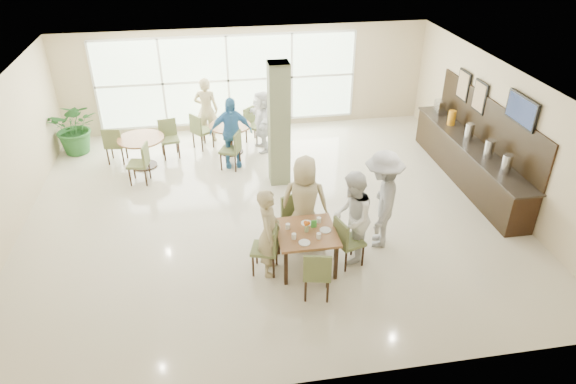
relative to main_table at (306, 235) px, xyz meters
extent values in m
plane|color=beige|center=(-0.39, 2.00, -0.67)|extent=(10.00, 10.00, 0.00)
plane|color=white|center=(-0.39, 2.00, 2.13)|extent=(10.00, 10.00, 0.00)
plane|color=beige|center=(-0.39, 6.50, 0.73)|extent=(10.00, 0.00, 10.00)
plane|color=beige|center=(-0.39, -2.50, 0.73)|extent=(10.00, 0.00, 10.00)
plane|color=beige|center=(-5.39, 2.00, 0.73)|extent=(0.00, 9.00, 9.00)
plane|color=beige|center=(4.61, 2.00, 0.73)|extent=(0.00, 9.00, 9.00)
plane|color=silver|center=(-0.89, 6.47, 0.73)|extent=(7.00, 0.00, 7.00)
cube|color=#6F7B56|center=(0.01, 3.20, 0.73)|extent=(0.45, 0.45, 2.80)
cube|color=brown|center=(0.00, 0.00, 0.06)|extent=(1.03, 1.03, 0.05)
cube|color=black|center=(-0.43, -0.43, -0.32)|extent=(0.06, 0.06, 0.70)
cube|color=black|center=(0.43, -0.43, -0.32)|extent=(0.06, 0.06, 0.70)
cube|color=black|center=(-0.43, 0.43, -0.32)|extent=(0.06, 0.06, 0.70)
cube|color=black|center=(0.43, 0.43, -0.32)|extent=(0.06, 0.06, 0.70)
cylinder|color=brown|center=(-3.15, 4.48, 0.06)|extent=(1.10, 1.10, 0.04)
cylinder|color=black|center=(-3.15, 4.48, -0.31)|extent=(0.10, 0.10, 0.71)
cylinder|color=black|center=(-3.15, 4.48, -0.65)|extent=(0.60, 0.60, 0.03)
cylinder|color=brown|center=(-0.99, 4.92, 0.06)|extent=(1.05, 1.05, 0.04)
cylinder|color=black|center=(-0.99, 4.92, -0.31)|extent=(0.10, 0.10, 0.71)
cylinder|color=black|center=(-0.99, 4.92, -0.65)|extent=(0.60, 0.60, 0.03)
cylinder|color=white|center=(-0.31, 0.13, 0.13)|extent=(0.08, 0.08, 0.10)
cylinder|color=white|center=(-0.25, -0.18, 0.13)|extent=(0.08, 0.08, 0.10)
cylinder|color=white|center=(0.17, -0.23, 0.13)|extent=(0.08, 0.08, 0.10)
cylinder|color=white|center=(0.27, 0.24, 0.13)|extent=(0.08, 0.08, 0.10)
cylinder|color=white|center=(-0.10, -0.33, 0.09)|extent=(0.20, 0.20, 0.01)
cylinder|color=white|center=(0.05, 0.24, 0.09)|extent=(0.20, 0.20, 0.01)
cylinder|color=white|center=(0.33, -0.03, 0.09)|extent=(0.20, 0.20, 0.01)
cylinder|color=#99B27F|center=(0.00, 0.00, 0.14)|extent=(0.07, 0.07, 0.12)
sphere|color=orange|center=(0.03, 0.00, 0.25)|extent=(0.07, 0.07, 0.07)
sphere|color=orange|center=(-0.02, 0.03, 0.25)|extent=(0.07, 0.07, 0.07)
sphere|color=orange|center=(-0.01, -0.03, 0.25)|extent=(0.07, 0.07, 0.07)
cube|color=green|center=(0.15, 0.10, 0.16)|extent=(0.10, 0.02, 0.15)
cube|color=black|center=(4.29, 2.50, -0.22)|extent=(0.60, 4.60, 0.90)
cube|color=black|center=(4.29, 2.50, 0.25)|extent=(0.64, 4.70, 0.04)
cube|color=black|center=(4.58, 2.50, 0.78)|extent=(0.04, 4.60, 1.00)
cylinder|color=silver|center=(4.29, 1.10, 0.47)|extent=(0.20, 0.20, 0.40)
cylinder|color=silver|center=(4.29, 1.80, 0.47)|extent=(0.20, 0.20, 0.40)
cylinder|color=silver|center=(4.29, 2.70, 0.47)|extent=(0.20, 0.20, 0.40)
cylinder|color=orange|center=(4.29, 3.60, 0.45)|extent=(0.18, 0.18, 0.36)
cube|color=silver|center=(4.29, 4.30, 0.45)|extent=(0.18, 0.30, 0.36)
cube|color=black|center=(4.55, 1.40, 1.48)|extent=(0.06, 1.00, 0.58)
cube|color=#7F99CC|center=(4.52, 1.40, 1.48)|extent=(0.01, 0.92, 0.50)
cube|color=black|center=(4.56, 3.00, 1.18)|extent=(0.04, 0.55, 0.70)
cube|color=#996837|center=(4.53, 3.00, 1.18)|extent=(0.01, 0.47, 0.62)
cube|color=black|center=(4.56, 3.80, 1.18)|extent=(0.04, 0.55, 0.70)
cube|color=#996837|center=(4.53, 3.80, 1.18)|extent=(0.01, 0.47, 0.62)
imported|color=#266028|center=(-4.85, 5.56, 0.03)|extent=(1.33, 1.33, 1.39)
imported|color=tan|center=(-0.66, -0.03, 0.16)|extent=(0.48, 0.65, 1.65)
imported|color=tan|center=(0.10, 0.71, 0.24)|extent=(0.98, 0.68, 1.81)
imported|color=white|center=(0.83, 0.10, 0.21)|extent=(0.91, 1.03, 1.76)
imported|color=#9E9DA0|center=(1.50, 0.47, 0.30)|extent=(1.10, 1.41, 1.92)
imported|color=teal|center=(-1.01, 4.17, 0.20)|extent=(1.04, 0.61, 1.74)
imported|color=white|center=(-0.17, 4.94, 0.13)|extent=(0.76, 1.52, 1.58)
imported|color=tan|center=(-1.54, 5.76, 0.20)|extent=(0.70, 0.53, 1.74)
camera|label=1|loc=(-1.52, -7.16, 5.19)|focal=32.00mm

